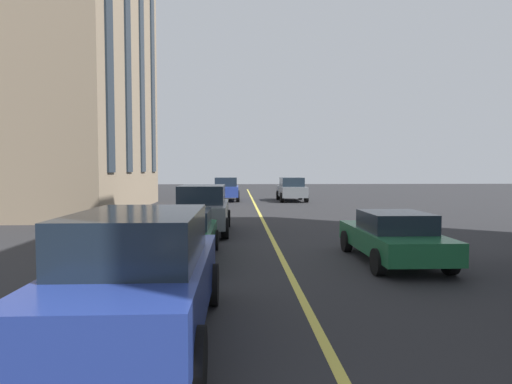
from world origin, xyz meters
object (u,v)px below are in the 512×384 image
(car_green_mid, at_px, (180,235))
(car_green_parked_a, at_px, (393,236))
(car_grey_oncoming, at_px, (292,189))
(car_blue_far, at_px, (226,189))
(car_grey_near, at_px, (202,208))
(car_blue_parked_b, at_px, (139,274))

(car_green_mid, distance_m, car_green_parked_a, 5.77)
(car_grey_oncoming, bearing_deg, car_green_parked_a, 179.63)
(car_blue_far, height_order, car_grey_oncoming, same)
(car_grey_near, xyz_separation_m, car_grey_oncoming, (16.88, -5.71, 0.00))
(car_green_mid, relative_size, car_green_parked_a, 1.00)
(car_grey_near, distance_m, car_grey_oncoming, 17.82)
(car_blue_parked_b, bearing_deg, car_blue_far, -1.03)
(car_green_parked_a, bearing_deg, car_grey_oncoming, -0.37)
(car_blue_far, bearing_deg, car_blue_parked_b, 178.97)
(car_green_parked_a, bearing_deg, car_green_mid, 84.97)
(car_blue_far, xyz_separation_m, car_grey_oncoming, (-0.61, -5.24, 0.00))
(car_grey_near, height_order, car_grey_oncoming, same)
(car_green_mid, bearing_deg, car_green_parked_a, -95.03)
(car_blue_far, xyz_separation_m, car_blue_parked_b, (-28.08, 0.50, 0.00))
(car_green_mid, distance_m, car_blue_far, 22.61)
(car_green_parked_a, bearing_deg, car_grey_near, 44.77)
(car_green_mid, bearing_deg, car_grey_oncoming, -15.01)
(car_grey_oncoming, bearing_deg, car_grey_near, 161.32)
(car_blue_far, bearing_deg, car_grey_near, 178.47)
(car_grey_near, relative_size, car_green_mid, 1.07)
(car_green_parked_a, bearing_deg, car_blue_far, 12.44)
(car_grey_near, xyz_separation_m, car_green_parked_a, (-5.61, -5.56, -0.27))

